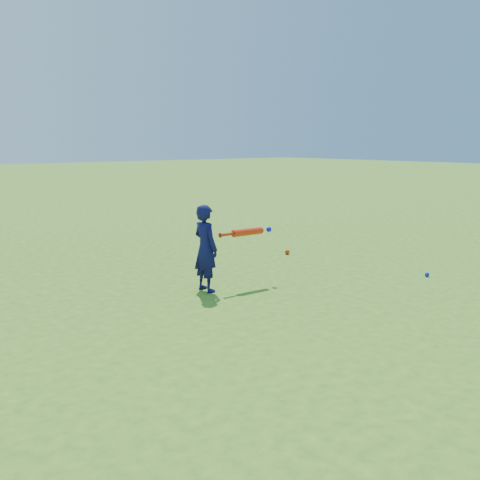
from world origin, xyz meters
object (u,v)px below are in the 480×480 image
at_px(child, 206,248).
at_px(bat_swing, 249,232).
at_px(ground_ball_blue, 427,274).
at_px(ground_ball_red, 287,252).

relative_size(child, bat_swing, 1.32).
relative_size(child, ground_ball_blue, 17.12).
distance_m(ground_ball_red, ground_ball_blue, 2.23).
xyz_separation_m(child, ground_ball_red, (2.21, 0.89, -0.48)).
xyz_separation_m(child, ground_ball_blue, (2.64, -1.29, -0.49)).
distance_m(ground_ball_blue, bat_swing, 2.45).
bearing_deg(child, bat_swing, -98.24).
xyz_separation_m(ground_ball_red, ground_ball_blue, (0.43, -2.18, -0.01)).
distance_m(child, ground_ball_red, 2.43).
relative_size(child, ground_ball_red, 13.36).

